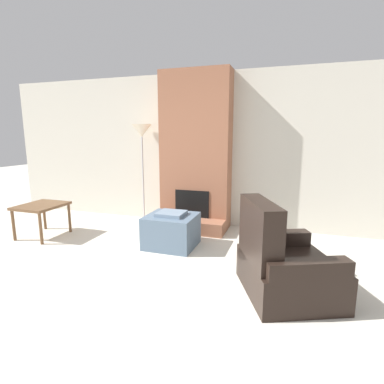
{
  "coord_description": "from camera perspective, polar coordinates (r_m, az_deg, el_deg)",
  "views": [
    {
      "loc": [
        1.53,
        -1.78,
        1.57
      ],
      "look_at": [
        0.0,
        2.85,
        0.64
      ],
      "focal_mm": 28.0,
      "sensor_mm": 36.0,
      "label": 1
    }
  ],
  "objects": [
    {
      "name": "floor_lamp_left",
      "position": [
        5.42,
        -9.55,
        10.48
      ],
      "size": [
        0.35,
        0.35,
        1.75
      ],
      "color": "#ADADB2",
      "rests_on": "ground_plane"
    },
    {
      "name": "ottoman",
      "position": [
        4.31,
        -3.94,
        -7.27
      ],
      "size": [
        0.69,
        0.64,
        0.5
      ],
      "color": "slate",
      "rests_on": "ground_plane"
    },
    {
      "name": "ground_plane",
      "position": [
        2.82,
        -20.25,
        -23.72
      ],
      "size": [
        24.0,
        24.0,
        0.0
      ],
      "primitive_type": "plane",
      "color": "beige"
    },
    {
      "name": "fireplace",
      "position": [
        5.05,
        0.62,
        6.85
      ],
      "size": [
        1.17,
        0.72,
        2.6
      ],
      "color": "#935B42",
      "rests_on": "ground_plane"
    },
    {
      "name": "wall_back",
      "position": [
        5.28,
        1.45,
        7.89
      ],
      "size": [
        7.77,
        0.06,
        2.6
      ],
      "primitive_type": "cube",
      "color": "beige",
      "rests_on": "ground_plane"
    },
    {
      "name": "armchair",
      "position": [
        3.19,
        16.52,
        -13.58
      ],
      "size": [
        1.13,
        1.19,
        0.96
      ],
      "rotation": [
        0.0,
        0.0,
        1.98
      ],
      "color": "black",
      "rests_on": "ground_plane"
    },
    {
      "name": "side_table",
      "position": [
        5.21,
        -26.75,
        -2.85
      ],
      "size": [
        0.6,
        0.68,
        0.51
      ],
      "color": "brown",
      "rests_on": "ground_plane"
    }
  ]
}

